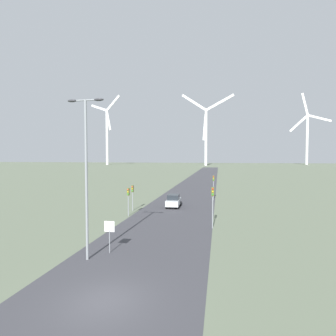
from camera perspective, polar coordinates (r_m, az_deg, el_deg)
The scene contains 12 objects.
ground_plane at distance 15.15m, azimuth -13.52°, elevation -26.32°, with size 600.00×600.00×0.00m, color #5B6651.
road_surface at distance 60.75m, azimuth 5.69°, elevation -4.41°, with size 10.00×240.00×0.01m.
streetlamp at distance 19.12m, azimuth -17.39°, elevation 1.23°, with size 2.70×0.32×11.28m.
stop_sign_near at distance 20.77m, azimuth -12.63°, elevation -13.19°, with size 0.81×0.07×2.43m.
traffic_light_post_near_left at distance 32.59m, azimuth -8.65°, elevation -5.94°, with size 0.28×0.34×3.44m.
traffic_light_post_near_right at distance 27.03m, azimuth 9.71°, elevation -6.51°, with size 0.28×0.33×4.21m.
traffic_light_post_mid_left at distance 35.71m, azimuth -7.73°, elevation -5.21°, with size 0.28×0.34×3.42m.
traffic_light_post_mid_right at distance 44.37m, azimuth 9.88°, elevation -3.06°, with size 0.28×0.33×4.14m.
car_approaching at distance 38.17m, azimuth 1.21°, elevation -7.13°, with size 1.95×4.16×1.83m.
wind_turbine_far_left at distance 243.06m, azimuth -13.13°, elevation 7.67°, with size 30.57×7.98×61.19m.
wind_turbine_left at distance 219.84m, azimuth 8.27°, elevation 8.11°, with size 42.90×7.49×60.07m.
wind_turbine_center at distance 272.84m, azimuth 28.05°, elevation 6.57°, with size 35.58×2.60×65.35m.
Camera 1 is at (5.58, -12.05, 7.28)m, focal length 28.00 mm.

